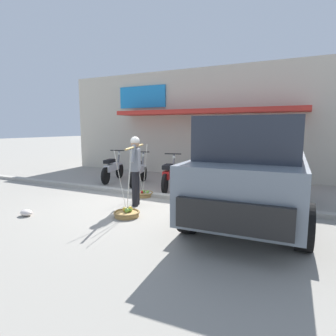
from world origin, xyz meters
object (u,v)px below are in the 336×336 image
object	(u,v)px
fruit_basket_right_side	(127,213)
motorcycle_nearest_shop	(113,169)
fruit_basket_left_side	(143,194)
motorcycle_second_in_row	(138,171)
fruit_vendor	(135,166)
plastic_litter_bag	(26,213)
parked_truck	(255,164)
motorcycle_third_in_row	(169,175)

from	to	relation	value
fruit_basket_right_side	motorcycle_nearest_shop	bearing A→B (deg)	131.15
motorcycle_nearest_shop	fruit_basket_left_side	bearing A→B (deg)	-34.23
fruit_basket_left_side	motorcycle_second_in_row	size ratio (longest dim) A/B	0.82
fruit_vendor	fruit_basket_left_side	xyz separation A→B (m)	(-0.32, 0.87, -0.90)
fruit_vendor	motorcycle_nearest_shop	size ratio (longest dim) A/B	0.98
plastic_litter_bag	motorcycle_nearest_shop	bearing A→B (deg)	100.98
fruit_vendor	motorcycle_second_in_row	xyz separation A→B (m)	(-1.32, 2.21, -0.53)
fruit_vendor	fruit_basket_left_side	bearing A→B (deg)	110.03
fruit_basket_right_side	fruit_basket_left_side	bearing A→B (deg)	110.16
fruit_basket_right_side	motorcycle_second_in_row	xyz separation A→B (m)	(-1.63, 3.07, 0.37)
plastic_litter_bag	motorcycle_second_in_row	bearing A→B (deg)	84.79
fruit_basket_left_side	parked_truck	bearing A→B (deg)	-8.37
motorcycle_nearest_shop	plastic_litter_bag	size ratio (longest dim) A/B	6.38
motorcycle_third_in_row	parked_truck	size ratio (longest dim) A/B	0.37
fruit_vendor	motorcycle_third_in_row	bearing A→B (deg)	91.31
plastic_litter_bag	fruit_basket_right_side	bearing A→B (deg)	24.87
motorcycle_third_in_row	fruit_vendor	bearing A→B (deg)	-88.69
motorcycle_nearest_shop	plastic_litter_bag	xyz separation A→B (m)	(0.80, -4.13, -0.38)
parked_truck	fruit_vendor	bearing A→B (deg)	-171.41
parked_truck	motorcycle_third_in_row	bearing A→B (deg)	150.60
motorcycle_second_in_row	motorcycle_third_in_row	world-z (taller)	same
fruit_basket_right_side	motorcycle_nearest_shop	size ratio (longest dim) A/B	0.81
motorcycle_third_in_row	motorcycle_nearest_shop	bearing A→B (deg)	171.94
fruit_basket_right_side	parked_truck	bearing A→B (deg)	27.67
motorcycle_nearest_shop	motorcycle_second_in_row	world-z (taller)	same
fruit_basket_right_side	fruit_vendor	bearing A→B (deg)	110.28
fruit_basket_left_side	plastic_litter_bag	xyz separation A→B (m)	(-1.36, -2.66, -0.01)
fruit_basket_right_side	parked_truck	xyz separation A→B (m)	(2.44, 1.28, 1.05)
motorcycle_nearest_shop	plastic_litter_bag	world-z (taller)	motorcycle_nearest_shop
fruit_basket_left_side	motorcycle_second_in_row	bearing A→B (deg)	126.71
motorcycle_third_in_row	plastic_litter_bag	xyz separation A→B (m)	(-1.63, -3.78, -0.38)
fruit_vendor	parked_truck	distance (m)	2.79
fruit_basket_left_side	plastic_litter_bag	bearing A→B (deg)	-117.15
fruit_vendor	motorcycle_nearest_shop	xyz separation A→B (m)	(-2.48, 2.34, -0.53)
fruit_basket_left_side	motorcycle_third_in_row	world-z (taller)	fruit_basket_left_side
motorcycle_third_in_row	plastic_litter_bag	size ratio (longest dim) A/B	6.40
fruit_vendor	plastic_litter_bag	world-z (taller)	fruit_vendor
motorcycle_third_in_row	plastic_litter_bag	world-z (taller)	motorcycle_third_in_row
parked_truck	fruit_basket_right_side	bearing A→B (deg)	-152.33
plastic_litter_bag	motorcycle_third_in_row	bearing A→B (deg)	66.65
fruit_basket_right_side	motorcycle_nearest_shop	xyz separation A→B (m)	(-2.80, 3.20, 0.37)
motorcycle_second_in_row	motorcycle_third_in_row	xyz separation A→B (m)	(1.27, -0.21, 0.00)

